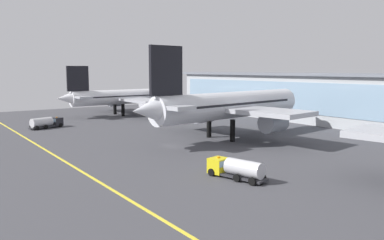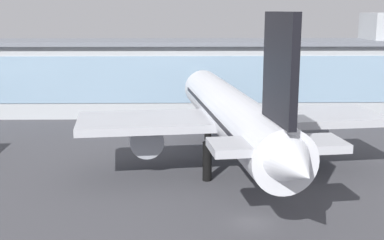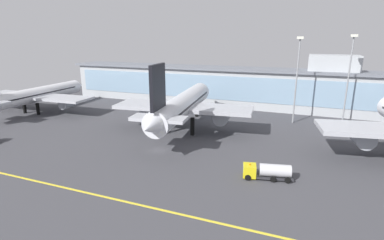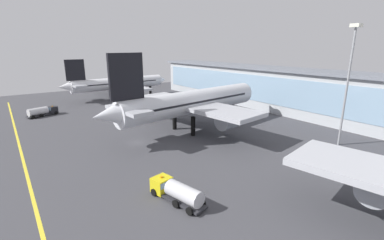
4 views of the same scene
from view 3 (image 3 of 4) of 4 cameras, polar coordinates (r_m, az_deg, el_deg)
The scene contains 8 objects.
ground_plane at distance 70.13m, azimuth -6.54°, elevation -5.73°, with size 180.00×180.00×0.00m, color #424247.
taxiway_centreline_stripe at distance 53.61m, azimuth -17.97°, elevation -13.37°, with size 144.00×0.50×0.01m, color yellow.
terminal_building at distance 116.28m, azimuth 6.63°, elevation 6.61°, with size 129.75×14.00×19.60m.
airliner_near_left at distance 117.08m, azimuth -27.55°, elevation 4.23°, with size 41.07×47.38×16.53m.
airliner_near_right at distance 82.12m, azimuth -1.79°, elevation 2.83°, with size 38.75×52.54×19.95m.
service_truck_far at distance 57.38m, azimuth 13.89°, elevation -9.40°, with size 9.36×4.59×2.90m.
apron_light_mast_west at distance 99.64m, azimuth 27.84°, elevation 8.84°, with size 1.80×1.80×26.11m.
apron_light_mast_centre at distance 93.82m, azimuth 19.46°, elevation 9.23°, with size 1.80×1.80×25.53m.
Camera 3 is at (31.45, -57.45, 25.08)m, focal length 28.01 mm.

